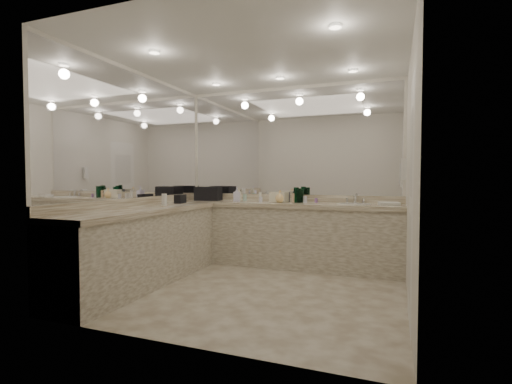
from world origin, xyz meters
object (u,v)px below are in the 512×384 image
at_px(sink, 354,205).
at_px(black_toiletry_bag, 208,193).
at_px(soap_bottle_c, 280,196).
at_px(hand_towel, 389,204).
at_px(soap_bottle_a, 239,194).
at_px(cream_cosmetic_case, 279,197).
at_px(soap_bottle_b, 237,194).
at_px(wall_phone, 404,169).

relative_size(sink, black_toiletry_bag, 1.16).
relative_size(sink, soap_bottle_c, 2.53).
distance_m(hand_towel, soap_bottle_a, 2.11).
bearing_deg(black_toiletry_bag, sink, -0.79).
distance_m(cream_cosmetic_case, soap_bottle_a, 0.62).
bearing_deg(soap_bottle_c, soap_bottle_a, 176.24).
height_order(sink, soap_bottle_c, soap_bottle_c).
relative_size(black_toiletry_bag, soap_bottle_b, 1.78).
distance_m(sink, hand_towel, 0.45).
relative_size(soap_bottle_a, soap_bottle_b, 0.97).
bearing_deg(wall_phone, soap_bottle_c, 163.86).
height_order(sink, black_toiletry_bag, black_toiletry_bag).
relative_size(black_toiletry_bag, hand_towel, 1.54).
height_order(hand_towel, soap_bottle_c, soap_bottle_c).
height_order(wall_phone, hand_towel, wall_phone).
bearing_deg(sink, soap_bottle_c, -178.14).
bearing_deg(soap_bottle_a, soap_bottle_c, -3.76).
bearing_deg(soap_bottle_b, soap_bottle_a, 74.51).
bearing_deg(hand_towel, soap_bottle_b, -179.95).
bearing_deg(hand_towel, soap_bottle_a, 178.77).
distance_m(soap_bottle_b, soap_bottle_c, 0.67).
distance_m(cream_cosmetic_case, hand_towel, 1.49).
bearing_deg(soap_bottle_c, wall_phone, -16.14).
bearing_deg(soap_bottle_a, soap_bottle_b, -105.49).
bearing_deg(black_toiletry_bag, soap_bottle_b, -7.49).
distance_m(black_toiletry_bag, soap_bottle_b, 0.51).
height_order(wall_phone, black_toiletry_bag, wall_phone).
bearing_deg(hand_towel, sink, 175.46).
height_order(wall_phone, soap_bottle_b, wall_phone).
distance_m(hand_towel, soap_bottle_b, 2.12).
relative_size(black_toiletry_bag, cream_cosmetic_case, 1.55).
bearing_deg(soap_bottle_a, hand_towel, -1.23).
bearing_deg(soap_bottle_b, hand_towel, 0.05).
bearing_deg(soap_bottle_a, black_toiletry_bag, 177.82).
bearing_deg(soap_bottle_c, black_toiletry_bag, 176.94).
xyz_separation_m(soap_bottle_a, soap_bottle_c, (0.65, -0.04, -0.02)).
distance_m(soap_bottle_a, soap_bottle_c, 0.65).
bearing_deg(soap_bottle_b, sink, 1.26).
height_order(soap_bottle_a, soap_bottle_c, soap_bottle_a).
height_order(black_toiletry_bag, cream_cosmetic_case, black_toiletry_bag).
height_order(sink, soap_bottle_a, soap_bottle_a).
relative_size(cream_cosmetic_case, soap_bottle_c, 1.41).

